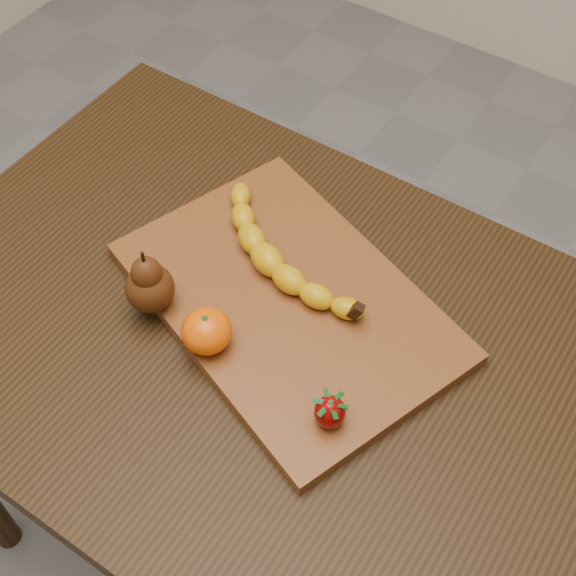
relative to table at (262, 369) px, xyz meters
The scene contains 7 objects.
ground 0.66m from the table, ahead, with size 3.50×3.50×0.00m, color slate.
table is the anchor object (origin of this frame).
cutting_board 0.12m from the table, 79.70° to the left, with size 0.45×0.30×0.02m, color brown.
banana 0.16m from the table, 117.42° to the left, with size 0.25×0.07×0.04m, color #E1AC0A, non-canonical shape.
pear 0.22m from the table, 157.84° to the right, with size 0.06×0.06×0.10m, color #4A230B, non-canonical shape.
mandarin 0.16m from the table, 117.72° to the right, with size 0.06×0.06×0.05m, color #FC5902.
strawberry 0.22m from the table, 25.47° to the right, with size 0.04×0.04×0.05m, color #7F0303, non-canonical shape.
Camera 1 is at (0.37, -0.48, 1.63)m, focal length 50.00 mm.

